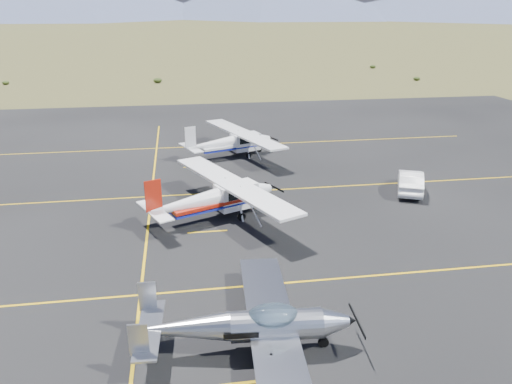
# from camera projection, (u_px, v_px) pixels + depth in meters

# --- Properties ---
(ground) EXTENTS (1600.00, 1600.00, 0.00)m
(ground) POSITION_uv_depth(u_px,v_px,m) (301.00, 310.00, 18.68)
(ground) COLOR #383D1C
(ground) RESTS_ON ground
(apron) EXTENTS (72.00, 72.00, 0.02)m
(apron) POSITION_uv_depth(u_px,v_px,m) (268.00, 232.00, 25.16)
(apron) COLOR black
(apron) RESTS_ON ground
(aircraft_low_wing) EXTENTS (6.94, 9.67, 2.10)m
(aircraft_low_wing) POSITION_uv_depth(u_px,v_px,m) (251.00, 326.00, 16.10)
(aircraft_low_wing) COLOR silver
(aircraft_low_wing) RESTS_ON apron
(aircraft_cessna) EXTENTS (8.01, 10.68, 2.79)m
(aircraft_cessna) POSITION_uv_depth(u_px,v_px,m) (215.00, 197.00, 26.36)
(aircraft_cessna) COLOR white
(aircraft_cessna) RESTS_ON apron
(aircraft_plain) EXTENTS (7.40, 10.31, 2.66)m
(aircraft_plain) POSITION_uv_depth(u_px,v_px,m) (231.00, 142.00, 37.39)
(aircraft_plain) COLOR white
(aircraft_plain) RESTS_ON apron
(sedan) EXTENTS (2.92, 4.26, 1.33)m
(sedan) POSITION_uv_depth(u_px,v_px,m) (410.00, 181.00, 30.44)
(sedan) COLOR white
(sedan) RESTS_ON apron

